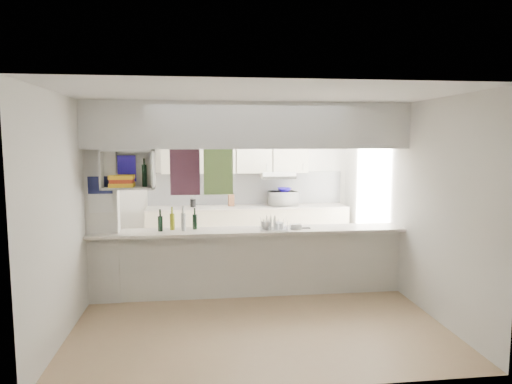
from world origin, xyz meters
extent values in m
plane|color=tan|center=(0.00, 0.00, 0.00)|extent=(4.80, 4.80, 0.00)
plane|color=white|center=(0.00, 0.00, 2.60)|extent=(4.80, 4.80, 0.00)
plane|color=silver|center=(0.00, 2.40, 1.30)|extent=(4.20, 0.00, 4.20)
plane|color=silver|center=(-2.10, 0.00, 1.30)|extent=(0.00, 4.80, 4.80)
plane|color=silver|center=(2.10, 0.00, 1.30)|extent=(0.00, 4.80, 4.80)
cube|color=silver|center=(0.00, 0.00, 0.44)|extent=(4.20, 0.15, 0.88)
cube|color=#BAB0A4|center=(0.00, 0.00, 0.90)|extent=(4.20, 0.50, 0.04)
cube|color=white|center=(0.00, 0.00, 2.30)|extent=(4.20, 0.50, 0.60)
cube|color=silver|center=(-1.90, 0.00, 1.30)|extent=(0.40, 0.18, 2.60)
cube|color=#191E4C|center=(-1.90, -0.10, 1.55)|extent=(0.30, 0.01, 0.22)
cube|color=white|center=(-1.90, -0.10, 1.32)|extent=(0.30, 0.01, 0.24)
cube|color=#34172B|center=(-0.85, 0.22, 1.68)|extent=(0.40, 0.02, 0.62)
cube|color=#1B7B5E|center=(-0.40, 0.22, 1.68)|extent=(0.40, 0.02, 0.62)
cube|color=white|center=(-1.55, -0.10, 1.51)|extent=(0.65, 0.35, 0.02)
cube|color=white|center=(-1.55, -0.10, 1.99)|extent=(0.65, 0.35, 0.02)
cube|color=white|center=(-1.55, 0.06, 1.75)|extent=(0.65, 0.02, 0.50)
cube|color=white|center=(-1.86, -0.10, 1.75)|extent=(0.02, 0.35, 0.50)
cube|color=white|center=(-1.24, -0.10, 1.75)|extent=(0.02, 0.35, 0.50)
cube|color=yellow|center=(-1.63, -0.10, 1.55)|extent=(0.30, 0.24, 0.05)
cube|color=#BD3519|center=(-1.63, -0.10, 1.60)|extent=(0.28, 0.22, 0.05)
cube|color=yellow|center=(-1.63, -0.10, 1.65)|extent=(0.30, 0.24, 0.05)
cube|color=#1B0E9D|center=(-1.60, 0.02, 1.75)|extent=(0.26, 0.02, 0.34)
cylinder|color=black|center=(-1.35, -0.10, 1.67)|extent=(0.06, 0.06, 0.28)
cube|color=beige|center=(0.20, 2.10, 0.45)|extent=(3.60, 0.60, 0.90)
cube|color=#BAB0A4|center=(0.20, 2.10, 0.91)|extent=(3.60, 0.63, 0.03)
cube|color=silver|center=(0.20, 2.38, 1.22)|extent=(3.60, 0.03, 0.60)
cube|color=beige|center=(0.00, 2.23, 1.88)|extent=(2.62, 0.34, 0.72)
cube|color=white|center=(0.75, 2.16, 1.48)|extent=(0.60, 0.46, 0.12)
cube|color=silver|center=(0.75, 1.93, 1.45)|extent=(0.60, 0.02, 0.05)
imported|color=white|center=(0.85, 2.10, 1.05)|extent=(0.53, 0.40, 0.27)
imported|color=#1B0E9D|center=(0.87, 2.08, 1.22)|extent=(0.26, 0.26, 0.06)
cube|color=silver|center=(0.32, -0.05, 0.93)|extent=(0.38, 0.30, 0.01)
cylinder|color=white|center=(0.23, -0.04, 1.03)|extent=(0.03, 0.18, 0.18)
cylinder|color=white|center=(0.29, -0.05, 1.03)|extent=(0.03, 0.18, 0.18)
cylinder|color=white|center=(0.34, -0.05, 1.03)|extent=(0.03, 0.18, 0.18)
imported|color=white|center=(0.21, -0.05, 0.98)|extent=(0.15, 0.15, 0.10)
cylinder|color=black|center=(-1.18, 0.01, 1.02)|extent=(0.06, 0.06, 0.20)
cylinder|color=black|center=(-1.18, 0.01, 1.17)|extent=(0.02, 0.02, 0.09)
cylinder|color=olive|center=(-1.03, 0.09, 1.03)|extent=(0.06, 0.06, 0.22)
cylinder|color=olive|center=(-1.03, 0.09, 1.18)|extent=(0.02, 0.02, 0.09)
cylinder|color=silver|center=(-0.88, 0.01, 1.03)|extent=(0.06, 0.06, 0.23)
cylinder|color=silver|center=(-0.88, 0.01, 1.20)|extent=(0.02, 0.02, 0.09)
cylinder|color=black|center=(-0.73, 0.09, 1.02)|extent=(0.06, 0.06, 0.20)
cylinder|color=black|center=(-0.73, 0.09, 1.17)|extent=(0.02, 0.02, 0.09)
cylinder|color=silver|center=(0.41, 0.05, 0.96)|extent=(0.15, 0.15, 0.08)
cube|color=silver|center=(0.63, -0.05, 0.95)|extent=(0.15, 0.11, 0.06)
cube|color=black|center=(0.76, -0.02, 0.93)|extent=(0.14, 0.07, 0.01)
cylinder|color=black|center=(-0.78, 2.15, 0.99)|extent=(0.10, 0.10, 0.14)
cube|color=brown|center=(-0.10, 2.18, 1.03)|extent=(0.12, 0.10, 0.21)
camera|label=1|loc=(-0.64, -6.00, 2.12)|focal=32.00mm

